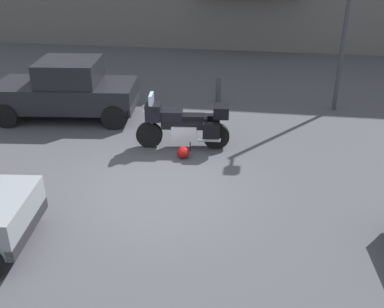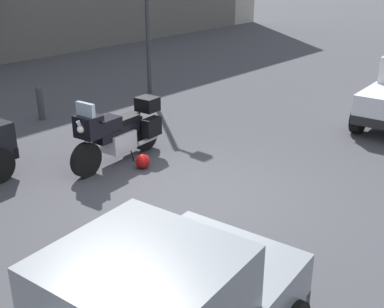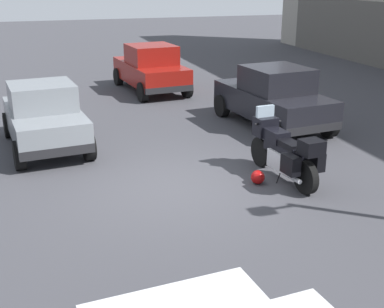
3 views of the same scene
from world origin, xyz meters
name	(u,v)px [view 1 (image 1 of 3)]	position (x,y,z in m)	size (l,w,h in m)	color
ground_plane	(154,191)	(0.00, 0.00, 0.00)	(80.00, 80.00, 0.00)	#38383D
motorcycle	(184,124)	(0.28, 2.16, 0.62)	(2.26, 0.84, 1.36)	black
helmet	(183,153)	(0.34, 1.58, 0.14)	(0.28, 0.28, 0.28)	#990C0C
car_hatchback_near	(67,90)	(-3.26, 3.68, 0.81)	(3.99, 2.14, 1.64)	black
streetlamp_curbside	(349,5)	(4.21, 5.24, 3.01)	(0.28, 0.94, 4.97)	#2D2D33
bollard_curbside	(218,88)	(0.77, 5.58, 0.44)	(0.16, 0.16, 0.83)	#333338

